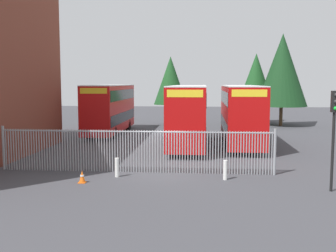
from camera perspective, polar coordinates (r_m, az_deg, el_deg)
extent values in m
plane|color=#3D3D42|center=(28.99, 0.71, -3.09)|extent=(100.00, 100.00, 0.00)
cylinder|color=gray|center=(23.41, -22.05, -3.03)|extent=(0.06, 0.06, 2.20)
cylinder|color=gray|center=(23.34, -21.75, -3.05)|extent=(0.06, 0.06, 2.20)
cylinder|color=gray|center=(23.28, -21.44, -3.06)|extent=(0.06, 0.06, 2.20)
cylinder|color=gray|center=(23.22, -21.13, -3.07)|extent=(0.06, 0.06, 2.20)
cylinder|color=gray|center=(23.16, -20.81, -3.08)|extent=(0.06, 0.06, 2.20)
cylinder|color=gray|center=(23.10, -20.50, -3.09)|extent=(0.06, 0.06, 2.20)
cylinder|color=gray|center=(23.04, -20.18, -3.10)|extent=(0.06, 0.06, 2.20)
cylinder|color=gray|center=(22.98, -19.87, -3.11)|extent=(0.06, 0.06, 2.20)
cylinder|color=gray|center=(22.92, -19.55, -3.13)|extent=(0.06, 0.06, 2.20)
cylinder|color=gray|center=(22.86, -19.23, -3.14)|extent=(0.06, 0.06, 2.20)
cylinder|color=gray|center=(22.80, -18.90, -3.15)|extent=(0.06, 0.06, 2.20)
cylinder|color=gray|center=(22.75, -18.58, -3.16)|extent=(0.06, 0.06, 2.20)
cylinder|color=gray|center=(22.69, -18.26, -3.17)|extent=(0.06, 0.06, 2.20)
cylinder|color=gray|center=(22.63, -17.93, -3.18)|extent=(0.06, 0.06, 2.20)
cylinder|color=gray|center=(22.58, -17.60, -3.19)|extent=(0.06, 0.06, 2.20)
cylinder|color=gray|center=(22.53, -17.27, -3.20)|extent=(0.06, 0.06, 2.20)
cylinder|color=gray|center=(22.47, -16.94, -3.22)|extent=(0.06, 0.06, 2.20)
cylinder|color=gray|center=(22.42, -16.60, -3.23)|extent=(0.06, 0.06, 2.20)
cylinder|color=gray|center=(22.37, -16.27, -3.24)|extent=(0.06, 0.06, 2.20)
cylinder|color=gray|center=(22.32, -15.93, -3.25)|extent=(0.06, 0.06, 2.20)
cylinder|color=gray|center=(22.27, -15.59, -3.26)|extent=(0.06, 0.06, 2.20)
cylinder|color=gray|center=(22.22, -15.25, -3.27)|extent=(0.06, 0.06, 2.20)
cylinder|color=gray|center=(22.17, -14.91, -3.28)|extent=(0.06, 0.06, 2.20)
cylinder|color=gray|center=(22.12, -14.57, -3.29)|extent=(0.06, 0.06, 2.20)
cylinder|color=gray|center=(22.08, -14.23, -3.30)|extent=(0.06, 0.06, 2.20)
cylinder|color=gray|center=(22.03, -13.88, -3.31)|extent=(0.06, 0.06, 2.20)
cylinder|color=gray|center=(21.98, -13.53, -3.32)|extent=(0.06, 0.06, 2.20)
cylinder|color=gray|center=(21.94, -13.19, -3.33)|extent=(0.06, 0.06, 2.20)
cylinder|color=gray|center=(21.90, -12.84, -3.34)|extent=(0.06, 0.06, 2.20)
cylinder|color=gray|center=(21.85, -12.49, -3.35)|extent=(0.06, 0.06, 2.20)
cylinder|color=gray|center=(21.81, -12.13, -3.36)|extent=(0.06, 0.06, 2.20)
cylinder|color=gray|center=(21.77, -11.78, -3.37)|extent=(0.06, 0.06, 2.20)
cylinder|color=gray|center=(21.73, -11.42, -3.38)|extent=(0.06, 0.06, 2.20)
cylinder|color=gray|center=(21.69, -11.07, -3.39)|extent=(0.06, 0.06, 2.20)
cylinder|color=gray|center=(21.65, -10.71, -3.40)|extent=(0.06, 0.06, 2.20)
cylinder|color=gray|center=(21.61, -10.35, -3.41)|extent=(0.06, 0.06, 2.20)
cylinder|color=gray|center=(21.58, -9.99, -3.42)|extent=(0.06, 0.06, 2.20)
cylinder|color=gray|center=(21.54, -9.63, -3.43)|extent=(0.06, 0.06, 2.20)
cylinder|color=gray|center=(21.50, -9.27, -3.44)|extent=(0.06, 0.06, 2.20)
cylinder|color=gray|center=(21.47, -8.90, -3.45)|extent=(0.06, 0.06, 2.20)
cylinder|color=gray|center=(21.44, -8.54, -3.46)|extent=(0.06, 0.06, 2.20)
cylinder|color=gray|center=(21.40, -8.17, -3.47)|extent=(0.06, 0.06, 2.20)
cylinder|color=gray|center=(21.37, -7.80, -3.48)|extent=(0.06, 0.06, 2.20)
cylinder|color=gray|center=(21.34, -7.43, -3.48)|extent=(0.06, 0.06, 2.20)
cylinder|color=gray|center=(21.31, -7.06, -3.49)|extent=(0.06, 0.06, 2.20)
cylinder|color=gray|center=(21.28, -6.69, -3.50)|extent=(0.06, 0.06, 2.20)
cylinder|color=gray|center=(21.25, -6.32, -3.51)|extent=(0.06, 0.06, 2.20)
cylinder|color=gray|center=(21.23, -5.95, -3.52)|extent=(0.06, 0.06, 2.20)
cylinder|color=gray|center=(21.20, -5.58, -3.53)|extent=(0.06, 0.06, 2.20)
cylinder|color=gray|center=(21.17, -5.20, -3.53)|extent=(0.06, 0.06, 2.20)
cylinder|color=gray|center=(21.15, -4.83, -3.54)|extent=(0.06, 0.06, 2.20)
cylinder|color=gray|center=(21.13, -4.45, -3.55)|extent=(0.06, 0.06, 2.20)
cylinder|color=gray|center=(21.10, -4.07, -3.56)|extent=(0.06, 0.06, 2.20)
cylinder|color=gray|center=(21.08, -3.70, -3.56)|extent=(0.06, 0.06, 2.20)
cylinder|color=gray|center=(21.06, -3.32, -3.57)|extent=(0.06, 0.06, 2.20)
cylinder|color=gray|center=(21.04, -2.94, -3.58)|extent=(0.06, 0.06, 2.20)
cylinder|color=gray|center=(21.02, -2.56, -3.59)|extent=(0.06, 0.06, 2.20)
cylinder|color=gray|center=(21.00, -2.18, -3.59)|extent=(0.06, 0.06, 2.20)
cylinder|color=gray|center=(20.99, -1.80, -3.60)|extent=(0.06, 0.06, 2.20)
cylinder|color=gray|center=(20.97, -1.41, -3.61)|extent=(0.06, 0.06, 2.20)
cylinder|color=gray|center=(20.95, -1.03, -3.61)|extent=(0.06, 0.06, 2.20)
cylinder|color=gray|center=(20.94, -0.65, -3.62)|extent=(0.06, 0.06, 2.20)
cylinder|color=gray|center=(20.93, -0.26, -3.62)|extent=(0.06, 0.06, 2.20)
cylinder|color=gray|center=(20.91, 0.12, -3.63)|extent=(0.06, 0.06, 2.20)
cylinder|color=gray|center=(20.90, 0.50, -3.64)|extent=(0.06, 0.06, 2.20)
cylinder|color=gray|center=(20.89, 0.89, -3.64)|extent=(0.06, 0.06, 2.20)
cylinder|color=gray|center=(20.88, 1.28, -3.65)|extent=(0.06, 0.06, 2.20)
cylinder|color=gray|center=(20.87, 1.66, -3.65)|extent=(0.06, 0.06, 2.20)
cylinder|color=gray|center=(20.86, 2.05, -3.66)|extent=(0.06, 0.06, 2.20)
cylinder|color=gray|center=(20.86, 2.43, -3.66)|extent=(0.06, 0.06, 2.20)
cylinder|color=gray|center=(20.85, 2.82, -3.67)|extent=(0.06, 0.06, 2.20)
cylinder|color=gray|center=(20.85, 3.21, -3.67)|extent=(0.06, 0.06, 2.20)
cylinder|color=gray|center=(20.84, 3.59, -3.68)|extent=(0.06, 0.06, 2.20)
cylinder|color=gray|center=(20.84, 3.98, -3.68)|extent=(0.06, 0.06, 2.20)
cylinder|color=gray|center=(20.84, 4.37, -3.69)|extent=(0.06, 0.06, 2.20)
cylinder|color=gray|center=(20.83, 4.76, -3.69)|extent=(0.06, 0.06, 2.20)
cylinder|color=gray|center=(20.83, 5.14, -3.69)|extent=(0.06, 0.06, 2.20)
cylinder|color=gray|center=(20.83, 5.53, -3.70)|extent=(0.06, 0.06, 2.20)
cylinder|color=gray|center=(20.84, 5.92, -3.70)|extent=(0.06, 0.06, 2.20)
cylinder|color=gray|center=(20.84, 6.31, -3.70)|extent=(0.06, 0.06, 2.20)
cylinder|color=gray|center=(20.84, 6.69, -3.71)|extent=(0.06, 0.06, 2.20)
cylinder|color=gray|center=(20.85, 7.08, -3.71)|extent=(0.06, 0.06, 2.20)
cylinder|color=gray|center=(20.85, 7.47, -3.71)|extent=(0.06, 0.06, 2.20)
cylinder|color=gray|center=(20.86, 7.85, -3.72)|extent=(0.06, 0.06, 2.20)
cylinder|color=gray|center=(20.86, 8.24, -3.72)|extent=(0.06, 0.06, 2.20)
cylinder|color=gray|center=(20.87, 8.63, -3.72)|extent=(0.06, 0.06, 2.20)
cylinder|color=gray|center=(20.88, 9.01, -3.72)|extent=(0.06, 0.06, 2.20)
cylinder|color=gray|center=(20.89, 9.40, -3.72)|extent=(0.06, 0.06, 2.20)
cylinder|color=gray|center=(20.90, 9.78, -3.73)|extent=(0.06, 0.06, 2.20)
cylinder|color=gray|center=(20.91, 10.17, -3.73)|extent=(0.06, 0.06, 2.20)
cylinder|color=gray|center=(20.93, 10.55, -3.73)|extent=(0.06, 0.06, 2.20)
cylinder|color=gray|center=(20.94, 10.93, -3.73)|extent=(0.06, 0.06, 2.20)
cylinder|color=gray|center=(20.96, 11.32, -3.73)|extent=(0.06, 0.06, 2.20)
cylinder|color=gray|center=(20.97, 11.70, -3.73)|extent=(0.06, 0.06, 2.20)
cylinder|color=gray|center=(20.99, 12.08, -3.73)|extent=(0.06, 0.06, 2.20)
cylinder|color=gray|center=(21.01, 12.46, -3.73)|extent=(0.06, 0.06, 2.20)
cylinder|color=gray|center=(21.02, 12.85, -3.73)|extent=(0.06, 0.06, 2.20)
cylinder|color=gray|center=(21.04, 13.23, -3.73)|extent=(0.06, 0.06, 2.20)
cylinder|color=gray|center=(21.06, 13.60, -3.73)|extent=(0.06, 0.06, 2.20)
cylinder|color=gray|center=(21.08, 13.98, -3.73)|extent=(0.06, 0.06, 2.20)
cylinder|color=gray|center=(21.11, 14.36, -3.73)|extent=(0.06, 0.06, 2.20)
cylinder|color=gray|center=(21.13, 14.74, -3.73)|extent=(0.06, 0.06, 2.20)
cylinder|color=gray|center=(20.99, -4.66, -0.80)|extent=(14.20, 0.07, 0.07)
cylinder|color=gray|center=(23.40, -22.06, -2.85)|extent=(0.14, 0.14, 2.35)
cylinder|color=gray|center=(21.12, 14.74, -3.53)|extent=(0.14, 0.14, 2.35)
cube|color=#B70C0C|center=(29.38, 2.89, 1.64)|extent=(2.50, 10.80, 4.00)
cube|color=black|center=(29.46, 2.88, 0.09)|extent=(2.54, 10.37, 0.90)
cube|color=black|center=(29.31, 2.90, 3.98)|extent=(2.54, 10.37, 0.90)
cube|color=yellow|center=(23.96, 2.40, 4.58)|extent=(2.12, 0.12, 0.44)
cube|color=silver|center=(29.29, 2.91, 5.60)|extent=(2.50, 10.80, 0.08)
cylinder|color=black|center=(26.34, 0.18, -2.88)|extent=(0.30, 1.04, 1.04)
cylinder|color=black|center=(26.25, 4.98, -2.94)|extent=(0.30, 1.04, 1.04)
cylinder|color=black|center=(32.58, 1.15, -1.14)|extent=(0.30, 1.04, 1.04)
cylinder|color=black|center=(32.50, 5.02, -1.18)|extent=(0.30, 1.04, 1.04)
cube|color=#B70C0C|center=(30.55, 10.20, 1.73)|extent=(2.50, 10.80, 4.00)
cube|color=black|center=(30.62, 10.17, 0.23)|extent=(2.54, 10.37, 0.90)
cube|color=black|center=(30.49, 10.24, 3.97)|extent=(2.54, 10.37, 0.90)
cube|color=yellow|center=(25.15, 11.33, 4.54)|extent=(2.12, 0.12, 0.44)
cube|color=silver|center=(30.47, 10.27, 5.53)|extent=(2.50, 10.80, 0.08)
cylinder|color=black|center=(27.36, 8.44, -2.61)|extent=(0.30, 1.04, 1.04)
cylinder|color=black|center=(27.57, 13.01, -2.63)|extent=(0.30, 1.04, 1.04)
cylinder|color=black|center=(33.61, 7.83, -0.98)|extent=(0.30, 1.04, 1.04)
cylinder|color=black|center=(33.79, 11.56, -1.01)|extent=(0.30, 1.04, 1.04)
cube|color=red|center=(37.15, -8.13, 2.53)|extent=(2.50, 10.80, 4.00)
cube|color=black|center=(37.21, -8.11, 1.30)|extent=(2.54, 10.37, 0.90)
cube|color=black|center=(37.10, -8.16, 4.38)|extent=(2.54, 10.37, 0.90)
cube|color=yellow|center=(31.90, -10.39, 4.87)|extent=(2.12, 0.12, 0.44)
cube|color=silver|center=(37.08, -8.18, 5.66)|extent=(2.50, 10.80, 0.08)
cylinder|color=black|center=(34.37, -11.15, -0.88)|extent=(0.30, 1.04, 1.04)
cylinder|color=black|center=(33.82, -7.57, -0.93)|extent=(0.30, 1.04, 1.04)
cylinder|color=black|center=(40.44, -8.64, 0.21)|extent=(0.30, 1.04, 1.04)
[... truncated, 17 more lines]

